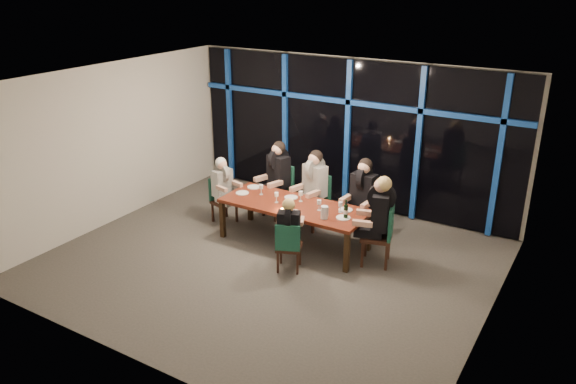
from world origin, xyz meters
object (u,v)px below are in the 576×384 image
Objects in this scene: chair_end_left at (222,197)px; diner_far_left at (277,169)px; chair_near_mid at (288,245)px; diner_near_mid at (289,223)px; chair_far_right at (364,208)px; diner_far_right at (363,188)px; diner_end_right at (379,208)px; chair_far_mid at (316,198)px; wine_bottle at (346,211)px; dining_table at (294,208)px; chair_end_right at (383,232)px; diner_end_left at (223,181)px; diner_far_mid at (313,178)px; water_pitcher at (324,212)px; chair_far_left at (281,188)px.

diner_far_left is at bearing -32.62° from chair_end_left.
diner_near_mid is at bearing -90.00° from chair_near_mid.
chair_far_right is 0.42m from diner_far_right.
diner_end_right is at bearing 0.59° from diner_far_left.
wine_bottle is (1.04, -0.93, 0.30)m from chair_far_mid.
diner_near_mid is (0.40, -0.84, 0.14)m from dining_table.
chair_far_right is at bearing 90.00° from diner_far_right.
diner_far_left is (-0.87, -0.01, 0.42)m from chair_far_mid.
chair_far_right is 1.24× the size of diner_near_mid.
diner_far_left is at bearing -122.84° from chair_end_right.
diner_end_right reaches higher than diner_end_left.
chair_far_mid is 1.79m from diner_end_right.
diner_far_mid is 1.20× the size of diner_near_mid.
diner_far_left is 3.15× the size of wine_bottle.
diner_far_right is 2.64m from diner_end_left.
diner_end_left is 2.66× the size of wine_bottle.
chair_end_left is 1.06× the size of diner_near_mid.
diner_far_left is at bearing -169.34° from diner_far_mid.
diner_far_left is (0.80, 0.73, 0.50)m from chair_end_left.
diner_far_right reaches higher than diner_near_mid.
water_pitcher is (0.77, -1.03, -0.12)m from diner_far_mid.
chair_far_right is 3.19× the size of wine_bottle.
diner_far_right is (1.82, -0.06, -0.01)m from diner_far_left.
chair_end_left is (-0.83, -0.81, -0.09)m from chair_far_left.
diner_far_right is at bearing 11.69° from chair_far_mid.
chair_near_mid is 1.00× the size of diner_end_left.
water_pitcher is (-0.89, -0.35, 0.27)m from chair_end_right.
diner_near_mid reaches higher than chair_far_mid.
diner_far_mid is (-0.99, -0.10, 0.40)m from chair_far_right.
diner_near_mid reaches higher than chair_near_mid.
chair_end_left is 2.36m from chair_near_mid.
dining_table is 1.29m from chair_far_right.
diner_end_right is at bearing 36.83° from water_pitcher.
diner_near_mid is at bearing -36.10° from chair_far_left.
diner_end_right is (2.42, -0.78, 0.01)m from diner_far_left.
chair_far_left is at bearing 132.44° from dining_table.
chair_end_right is 1.55m from chair_near_mid.
chair_end_right is 1.84m from diner_far_mid.
chair_end_left is 3.26m from diner_end_right.
diner_far_right reaches higher than chair_end_left.
diner_end_left reaches higher than chair_far_left.
diner_end_left reaches higher than chair_far_right.
diner_end_left is at bearing -174.17° from water_pitcher.
dining_table is at bearing -131.33° from chair_far_right.
chair_near_mid is 1.10m from wine_bottle.
chair_far_left is 3.23× the size of wine_bottle.
diner_end_right is at bearing -48.21° from chair_far_right.
diner_end_left is (0.07, -0.02, 0.35)m from chair_end_left.
diner_far_left is at bearing -173.54° from chair_far_right.
diner_end_left is at bearing -106.63° from diner_end_right.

